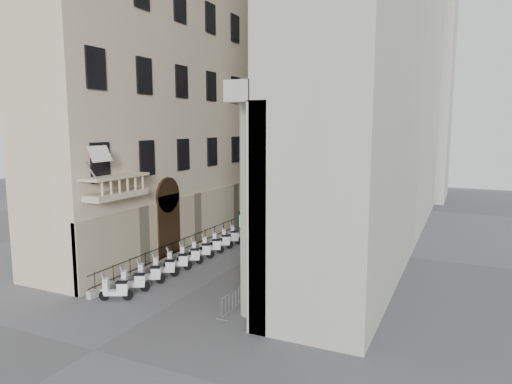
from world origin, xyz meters
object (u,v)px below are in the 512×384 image
info_kiosk (240,224)px  street_lamp (258,170)px  pedestrian_b (321,215)px  scooter_0 (117,300)px  security_tent (276,193)px  pedestrian_a (312,215)px

info_kiosk → street_lamp: bearing=88.8°
pedestrian_b → scooter_0: bearing=112.8°
security_tent → pedestrian_b: security_tent is taller
street_lamp → pedestrian_a: 6.55m
info_kiosk → pedestrian_a: 8.07m
security_tent → street_lamp: (-0.26, -3.61, 2.55)m
info_kiosk → pedestrian_a: bearing=54.4°
info_kiosk → pedestrian_b: size_ratio=1.18×
info_kiosk → pedestrian_b: 8.65m
scooter_0 → info_kiosk: bearing=-24.9°
street_lamp → pedestrian_a: bearing=28.1°
pedestrian_a → pedestrian_b: size_ratio=0.98×
security_tent → info_kiosk: 8.26m
security_tent → pedestrian_b: (4.91, -0.88, -1.64)m
street_lamp → pedestrian_a: size_ratio=4.95×
scooter_0 → security_tent: size_ratio=0.41×
street_lamp → pedestrian_b: (5.17, 2.73, -4.19)m
info_kiosk → pedestrian_a: (3.87, 7.08, -0.18)m
pedestrian_a → pedestrian_b: (0.85, 0.17, 0.01)m
pedestrian_b → security_tent: bearing=23.3°
scooter_0 → info_kiosk: info_kiosk is taller
scooter_0 → street_lamp: (-0.96, 19.60, 5.06)m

